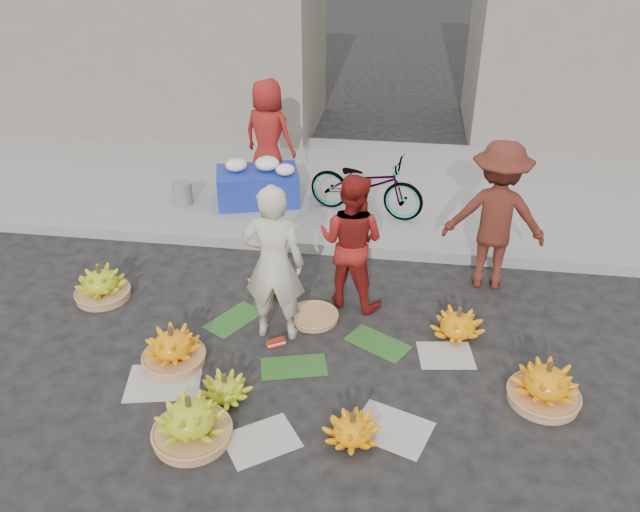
# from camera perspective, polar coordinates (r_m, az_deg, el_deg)

# --- Properties ---
(ground) EXTENTS (80.00, 80.00, 0.00)m
(ground) POSITION_cam_1_polar(r_m,az_deg,el_deg) (6.43, -1.20, -9.07)
(ground) COLOR black
(ground) RESTS_ON ground
(curb) EXTENTS (40.00, 0.25, 0.15)m
(curb) POSITION_cam_1_polar(r_m,az_deg,el_deg) (8.21, 1.27, 0.91)
(curb) COLOR gray
(curb) RESTS_ON ground
(sidewalk) EXTENTS (40.00, 4.00, 0.12)m
(sidewalk) POSITION_cam_1_polar(r_m,az_deg,el_deg) (10.09, 2.76, 6.52)
(sidewalk) COLOR gray
(sidewalk) RESTS_ON ground
(building_left) EXTENTS (6.00, 3.00, 4.00)m
(building_left) POSITION_cam_1_polar(r_m,az_deg,el_deg) (13.23, -14.25, 20.05)
(building_left) COLOR gray
(building_left) RESTS_ON sidewalk
(newspaper_scatter) EXTENTS (3.20, 1.80, 0.00)m
(newspaper_scatter) POSITION_cam_1_polar(r_m,az_deg,el_deg) (5.84, -2.50, -13.91)
(newspaper_scatter) COLOR #BDB8AF
(newspaper_scatter) RESTS_ON ground
(banana_leaves) EXTENTS (2.00, 1.00, 0.00)m
(banana_leaves) POSITION_cam_1_polar(r_m,az_deg,el_deg) (6.60, -1.78, -7.88)
(banana_leaves) COLOR #20511B
(banana_leaves) RESTS_ON ground
(banana_bunch_0) EXTENTS (0.61, 0.61, 0.43)m
(banana_bunch_0) POSITION_cam_1_polar(r_m,az_deg,el_deg) (6.40, -13.31, -8.17)
(banana_bunch_0) COLOR #AB7547
(banana_bunch_0) RESTS_ON ground
(banana_bunch_1) EXTENTS (0.57, 0.57, 0.29)m
(banana_bunch_1) POSITION_cam_1_polar(r_m,az_deg,el_deg) (5.93, -8.68, -11.94)
(banana_bunch_1) COLOR #95B319
(banana_bunch_1) RESTS_ON ground
(banana_bunch_2) EXTENTS (0.77, 0.77, 0.46)m
(banana_bunch_2) POSITION_cam_1_polar(r_m,az_deg,el_deg) (5.57, -11.75, -14.53)
(banana_bunch_2) COLOR #AB7547
(banana_bunch_2) RESTS_ON ground
(banana_bunch_3) EXTENTS (0.59, 0.59, 0.30)m
(banana_bunch_3) POSITION_cam_1_polar(r_m,az_deg,el_deg) (5.50, 2.99, -15.52)
(banana_bunch_3) COLOR #FFA30C
(banana_bunch_3) RESTS_ON ground
(banana_bunch_4) EXTENTS (0.64, 0.64, 0.45)m
(banana_bunch_4) POSITION_cam_1_polar(r_m,az_deg,el_deg) (6.16, 19.95, -11.01)
(banana_bunch_4) COLOR #AB7547
(banana_bunch_4) RESTS_ON ground
(banana_bunch_5) EXTENTS (0.65, 0.65, 0.33)m
(banana_bunch_5) POSITION_cam_1_polar(r_m,az_deg,el_deg) (6.78, 12.51, -6.07)
(banana_bunch_5) COLOR #FFA30C
(banana_bunch_5) RESTS_ON ground
(banana_bunch_6) EXTENTS (0.67, 0.67, 0.43)m
(banana_bunch_6) POSITION_cam_1_polar(r_m,az_deg,el_deg) (7.63, -19.37, -2.46)
(banana_bunch_6) COLOR #AB7547
(banana_bunch_6) RESTS_ON ground
(banana_bunch_7) EXTENTS (0.70, 0.70, 0.34)m
(banana_bunch_7) POSITION_cam_1_polar(r_m,az_deg,el_deg) (7.38, -4.39, -2.08)
(banana_bunch_7) COLOR #95B319
(banana_bunch_7) RESTS_ON ground
(basket_spare) EXTENTS (0.70, 0.70, 0.06)m
(basket_spare) POSITION_cam_1_polar(r_m,az_deg,el_deg) (6.92, -0.58, -5.59)
(basket_spare) COLOR #AB7547
(basket_spare) RESTS_ON ground
(incense_stack) EXTENTS (0.20, 0.15, 0.08)m
(incense_stack) POSITION_cam_1_polar(r_m,az_deg,el_deg) (6.53, -4.04, -7.94)
(incense_stack) COLOR #AF2212
(incense_stack) RESTS_ON ground
(vendor_cream) EXTENTS (0.64, 0.43, 1.72)m
(vendor_cream) POSITION_cam_1_polar(r_m,az_deg,el_deg) (6.27, -4.25, -0.75)
(vendor_cream) COLOR beige
(vendor_cream) RESTS_ON ground
(vendor_red) EXTENTS (0.91, 0.79, 1.57)m
(vendor_red) POSITION_cam_1_polar(r_m,az_deg,el_deg) (6.83, 2.88, 1.32)
(vendor_red) COLOR #A42019
(vendor_red) RESTS_ON ground
(man_striped) EXTENTS (1.21, 0.75, 1.79)m
(man_striped) POSITION_cam_1_polar(r_m,az_deg,el_deg) (7.40, 15.76, 3.50)
(man_striped) COLOR maroon
(man_striped) RESTS_ON ground
(flower_table) EXTENTS (1.33, 1.03, 0.68)m
(flower_table) POSITION_cam_1_polar(r_m,az_deg,el_deg) (9.29, -5.68, 6.56)
(flower_table) COLOR #172796
(flower_table) RESTS_ON sidewalk
(grey_bucket) EXTENTS (0.29, 0.29, 0.33)m
(grey_bucket) POSITION_cam_1_polar(r_m,az_deg,el_deg) (9.45, -12.47, 5.63)
(grey_bucket) COLOR slate
(grey_bucket) RESTS_ON sidewalk
(flower_vendor) EXTENTS (0.96, 0.78, 1.69)m
(flower_vendor) POSITION_cam_1_polar(r_m,az_deg,el_deg) (9.57, -4.75, 10.93)
(flower_vendor) COLOR #A42019
(flower_vendor) RESTS_ON sidewalk
(bicycle) EXTENTS (0.97, 1.76, 0.88)m
(bicycle) POSITION_cam_1_polar(r_m,az_deg,el_deg) (8.84, 4.24, 6.52)
(bicycle) COLOR gray
(bicycle) RESTS_ON sidewalk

